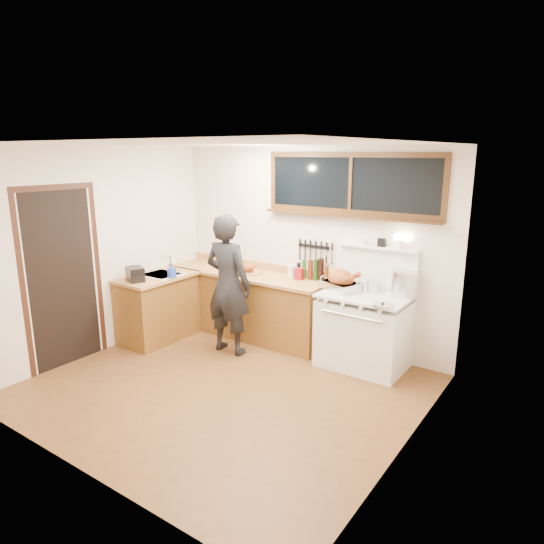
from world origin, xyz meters
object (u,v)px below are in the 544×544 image
Objects in this scene: man at (228,285)px; roast_turkey at (341,281)px; vintage_stove at (364,329)px; cutting_board at (248,270)px.

man reaches higher than roast_turkey.
vintage_stove is 1.82m from cutting_board.
vintage_stove reaches higher than cutting_board.
man is at bearing -155.09° from roast_turkey.
cutting_board is at bearing 179.80° from roast_turkey.
vintage_stove is 1.76m from man.
vintage_stove is at bearing 19.91° from man.
roast_turkey is (1.42, -0.01, 0.05)m from cutting_board.
roast_turkey is (-0.33, 0.01, 0.53)m from vintage_stove.
vintage_stove is 0.63m from roast_turkey.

